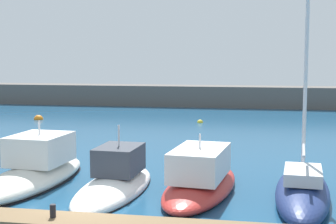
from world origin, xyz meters
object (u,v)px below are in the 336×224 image
Objects in this scene: mooring_buoy_orange at (38,120)px; motorboat_ivory_third at (35,170)px; motorboat_red_fifth at (201,178)px; dock_bollard at (53,211)px; mooring_buoy_yellow at (200,123)px; sailboat_navy_sixth at (302,188)px; motorboat_white_fourth at (115,183)px.

motorboat_ivory_third is at bearing -65.59° from mooring_buoy_orange.
motorboat_red_fifth is at bearing -51.09° from mooring_buoy_orange.
mooring_buoy_yellow is at bearing 86.67° from dock_bollard.
sailboat_navy_sixth is 31.02m from mooring_buoy_orange.
mooring_buoy_orange is 1.63× the size of mooring_buoy_yellow.
motorboat_white_fourth reaches higher than dock_bollard.
sailboat_navy_sixth is 36.80× the size of dock_bollard.
sailboat_navy_sixth is (11.98, -0.53, -0.13)m from motorboat_ivory_third.
motorboat_red_fifth is at bearing -78.10° from motorboat_white_fourth.
motorboat_ivory_third is 10.15× the size of mooring_buoy_orange.
motorboat_white_fourth is (4.08, -0.72, -0.21)m from motorboat_ivory_third.
motorboat_red_fifth reaches higher than dock_bollard.
sailboat_navy_sixth is at bearing -73.22° from mooring_buoy_yellow.
mooring_buoy_yellow is (-2.60, 22.29, -0.60)m from motorboat_red_fifth.
motorboat_ivory_third is 23.69m from mooring_buoy_orange.
motorboat_white_fourth is at bearing 105.28° from motorboat_red_fifth.
motorboat_ivory_third is 0.54× the size of sailboat_navy_sixth.
mooring_buoy_orange is at bearing -177.81° from mooring_buoy_yellow.
mooring_buoy_orange is 1.95× the size of dock_bollard.
dock_bollard is at bearing -64.31° from mooring_buoy_orange.
sailboat_navy_sixth reaches higher than mooring_buoy_orange.
sailboat_navy_sixth is 23.68m from mooring_buoy_yellow.
dock_bollard is (-0.58, -5.34, 0.39)m from motorboat_white_fourth.
sailboat_navy_sixth reaches higher than motorboat_red_fifth.
motorboat_red_fifth reaches higher than mooring_buoy_orange.
mooring_buoy_yellow is at bearing 0.37° from motorboat_white_fourth.
sailboat_navy_sixth is 18.85× the size of mooring_buoy_orange.
dock_bollard is at bearing -145.78° from motorboat_ivory_third.
sailboat_navy_sixth reaches higher than mooring_buoy_yellow.
motorboat_red_fifth is 4.25m from sailboat_navy_sixth.
sailboat_navy_sixth reaches higher than motorboat_white_fourth.
motorboat_white_fourth is 5.38m from dock_bollard.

